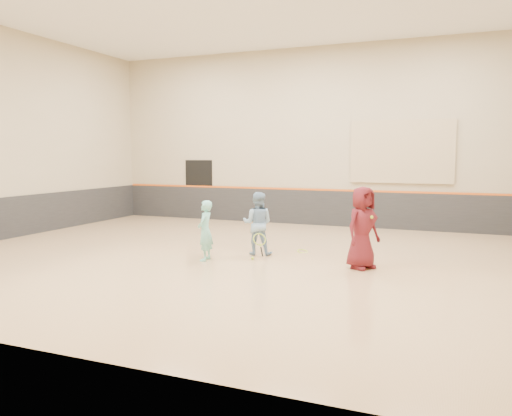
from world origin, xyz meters
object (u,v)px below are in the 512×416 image
at_px(instructor, 258,223).
at_px(young_man, 362,228).
at_px(spare_racket, 303,249).
at_px(girl, 205,231).

xyz_separation_m(instructor, young_man, (2.61, -0.54, 0.11)).
bearing_deg(spare_racket, young_man, -36.59).
xyz_separation_m(girl, young_man, (3.46, 0.54, 0.19)).
relative_size(instructor, spare_racket, 2.50).
bearing_deg(girl, instructor, 133.00).
bearing_deg(spare_racket, instructor, -142.57).
relative_size(girl, instructor, 0.91).
relative_size(young_man, spare_racket, 2.88).
distance_m(girl, spare_racket, 2.60).
xyz_separation_m(girl, instructor, (0.86, 1.08, 0.07)).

